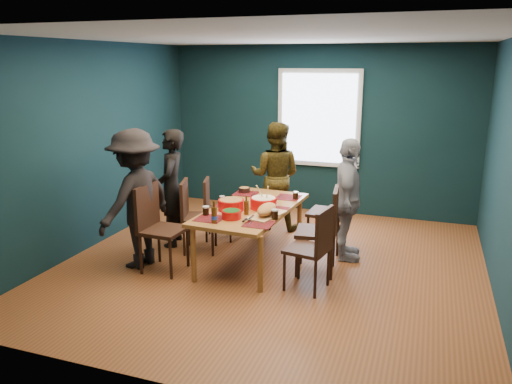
{
  "coord_description": "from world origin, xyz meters",
  "views": [
    {
      "loc": [
        1.72,
        -5.45,
        2.44
      ],
      "look_at": [
        -0.25,
        0.13,
        0.88
      ],
      "focal_mm": 35.0,
      "sensor_mm": 36.0,
      "label": 1
    }
  ],
  "objects_px": {
    "chair_right_mid": "(325,224)",
    "person_far_left": "(172,188)",
    "chair_right_far": "(335,206)",
    "bowl_herbs": "(231,214)",
    "dining_table": "(252,212)",
    "person_near_left": "(136,199)",
    "bowl_dumpling": "(264,202)",
    "chair_left_mid": "(193,211)",
    "chair_left_far": "(213,204)",
    "chair_right_near": "(315,243)",
    "chair_left_near": "(156,221)",
    "person_back": "(275,176)",
    "person_right": "(348,200)",
    "cutting_board": "(267,211)",
    "bowl_salad": "(231,204)"
  },
  "relations": [
    {
      "from": "chair_left_far",
      "to": "chair_right_far",
      "type": "distance_m",
      "value": 1.69
    },
    {
      "from": "chair_right_far",
      "to": "bowl_herbs",
      "type": "height_order",
      "value": "chair_right_far"
    },
    {
      "from": "chair_right_near",
      "to": "chair_right_far",
      "type": "bearing_deg",
      "value": 101.8
    },
    {
      "from": "bowl_salad",
      "to": "bowl_herbs",
      "type": "height_order",
      "value": "bowl_salad"
    },
    {
      "from": "chair_left_near",
      "to": "dining_table",
      "type": "bearing_deg",
      "value": 35.78
    },
    {
      "from": "chair_right_far",
      "to": "bowl_dumpling",
      "type": "bearing_deg",
      "value": -134.38
    },
    {
      "from": "person_far_left",
      "to": "bowl_dumpling",
      "type": "relative_size",
      "value": 4.79
    },
    {
      "from": "chair_left_mid",
      "to": "bowl_dumpling",
      "type": "relative_size",
      "value": 2.88
    },
    {
      "from": "chair_left_mid",
      "to": "chair_right_near",
      "type": "xyz_separation_m",
      "value": [
        1.77,
        -0.62,
        -0.01
      ]
    },
    {
      "from": "chair_right_near",
      "to": "bowl_herbs",
      "type": "distance_m",
      "value": 1.03
    },
    {
      "from": "chair_left_near",
      "to": "bowl_dumpling",
      "type": "distance_m",
      "value": 1.31
    },
    {
      "from": "chair_left_far",
      "to": "chair_right_mid",
      "type": "height_order",
      "value": "chair_right_mid"
    },
    {
      "from": "person_near_left",
      "to": "bowl_dumpling",
      "type": "relative_size",
      "value": 5.1
    },
    {
      "from": "chair_left_mid",
      "to": "chair_right_mid",
      "type": "distance_m",
      "value": 1.78
    },
    {
      "from": "chair_right_far",
      "to": "bowl_dumpling",
      "type": "xyz_separation_m",
      "value": [
        -0.76,
        -0.68,
        0.16
      ]
    },
    {
      "from": "bowl_salad",
      "to": "bowl_herbs",
      "type": "relative_size",
      "value": 1.41
    },
    {
      "from": "chair_left_far",
      "to": "person_near_left",
      "type": "relative_size",
      "value": 0.51
    },
    {
      "from": "bowl_herbs",
      "to": "chair_right_mid",
      "type": "bearing_deg",
      "value": 21.9
    },
    {
      "from": "dining_table",
      "to": "person_far_left",
      "type": "xyz_separation_m",
      "value": [
        -1.21,
        0.18,
        0.17
      ]
    },
    {
      "from": "bowl_salad",
      "to": "chair_left_mid",
      "type": "bearing_deg",
      "value": 161.26
    },
    {
      "from": "chair_right_far",
      "to": "chair_right_mid",
      "type": "distance_m",
      "value": 0.78
    },
    {
      "from": "cutting_board",
      "to": "person_near_left",
      "type": "bearing_deg",
      "value": -152.63
    },
    {
      "from": "chair_left_mid",
      "to": "chair_right_far",
      "type": "relative_size",
      "value": 0.92
    },
    {
      "from": "cutting_board",
      "to": "chair_right_far",
      "type": "bearing_deg",
      "value": 72.21
    },
    {
      "from": "dining_table",
      "to": "chair_right_far",
      "type": "relative_size",
      "value": 1.81
    },
    {
      "from": "bowl_dumpling",
      "to": "chair_left_mid",
      "type": "bearing_deg",
      "value": 178.95
    },
    {
      "from": "person_far_left",
      "to": "person_near_left",
      "type": "distance_m",
      "value": 0.8
    },
    {
      "from": "person_back",
      "to": "bowl_dumpling",
      "type": "relative_size",
      "value": 4.83
    },
    {
      "from": "dining_table",
      "to": "bowl_herbs",
      "type": "relative_size",
      "value": 8.31
    },
    {
      "from": "chair_right_mid",
      "to": "chair_left_far",
      "type": "bearing_deg",
      "value": 151.87
    },
    {
      "from": "bowl_herbs",
      "to": "person_right",
      "type": "bearing_deg",
      "value": 38.25
    },
    {
      "from": "chair_left_mid",
      "to": "person_right",
      "type": "bearing_deg",
      "value": -6.03
    },
    {
      "from": "cutting_board",
      "to": "person_right",
      "type": "bearing_deg",
      "value": 55.69
    },
    {
      "from": "bowl_dumpling",
      "to": "bowl_herbs",
      "type": "relative_size",
      "value": 1.47
    },
    {
      "from": "chair_right_mid",
      "to": "bowl_herbs",
      "type": "xyz_separation_m",
      "value": [
        -1.01,
        -0.41,
        0.14
      ]
    },
    {
      "from": "dining_table",
      "to": "chair_right_near",
      "type": "bearing_deg",
      "value": -28.47
    },
    {
      "from": "chair_left_near",
      "to": "cutting_board",
      "type": "bearing_deg",
      "value": 18.56
    },
    {
      "from": "person_near_left",
      "to": "person_right",
      "type": "bearing_deg",
      "value": 125.25
    },
    {
      "from": "chair_left_near",
      "to": "bowl_herbs",
      "type": "height_order",
      "value": "chair_left_near"
    },
    {
      "from": "chair_right_far",
      "to": "cutting_board",
      "type": "distance_m",
      "value": 1.16
    },
    {
      "from": "dining_table",
      "to": "bowl_dumpling",
      "type": "distance_m",
      "value": 0.2
    },
    {
      "from": "cutting_board",
      "to": "chair_right_near",
      "type": "bearing_deg",
      "value": -10.83
    },
    {
      "from": "dining_table",
      "to": "chair_right_far",
      "type": "distance_m",
      "value": 1.14
    },
    {
      "from": "person_far_left",
      "to": "bowl_salad",
      "type": "xyz_separation_m",
      "value": [
        1.0,
        -0.36,
        -0.03
      ]
    },
    {
      "from": "chair_left_mid",
      "to": "cutting_board",
      "type": "xyz_separation_m",
      "value": [
        1.12,
        -0.31,
        0.2
      ]
    },
    {
      "from": "chair_left_mid",
      "to": "person_back",
      "type": "distance_m",
      "value": 1.5
    },
    {
      "from": "chair_left_near",
      "to": "person_back",
      "type": "xyz_separation_m",
      "value": [
        0.87,
        1.97,
        0.19
      ]
    },
    {
      "from": "chair_right_near",
      "to": "person_near_left",
      "type": "xyz_separation_m",
      "value": [
        -2.19,
        -0.02,
        0.29
      ]
    },
    {
      "from": "chair_right_mid",
      "to": "person_far_left",
      "type": "height_order",
      "value": "person_far_left"
    },
    {
      "from": "chair_right_mid",
      "to": "person_back",
      "type": "bearing_deg",
      "value": 119.26
    }
  ]
}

